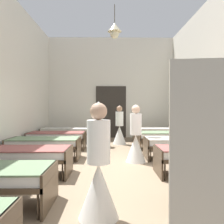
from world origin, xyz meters
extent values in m
cube|color=#8C755B|center=(0.00, 0.00, -0.05)|extent=(6.41, 10.87, 0.10)
cube|color=silver|center=(0.00, 5.24, 2.34)|extent=(6.21, 0.20, 4.67)
cube|color=#2D2823|center=(0.00, 5.12, 1.20)|extent=(1.40, 0.06, 2.40)
cylinder|color=brown|center=(0.09, 1.80, 4.39)|extent=(0.02, 0.02, 0.56)
cone|color=beige|center=(0.09, 1.80, 3.96)|extent=(0.44, 0.44, 0.28)
sphere|color=beige|center=(0.09, 1.80, 3.74)|extent=(0.28, 0.28, 0.28)
cylinder|color=#473828|center=(-0.98, -2.58, 0.17)|extent=(0.03, 0.03, 0.34)
cylinder|color=#473828|center=(-0.98, -1.86, 0.17)|extent=(0.03, 0.03, 0.34)
cube|color=#473828|center=(-0.92, -2.22, 0.29)|extent=(0.04, 0.84, 0.57)
cylinder|color=#473828|center=(0.98, -2.58, 0.17)|extent=(0.03, 0.03, 0.34)
cylinder|color=#473828|center=(0.98, -1.86, 0.17)|extent=(0.03, 0.03, 0.34)
cube|color=#473828|center=(0.92, -2.22, 0.29)|extent=(0.04, 0.84, 0.57)
cylinder|color=#473828|center=(-0.98, -1.10, 0.17)|extent=(0.03, 0.03, 0.34)
cylinder|color=#473828|center=(-0.98, -0.38, 0.17)|extent=(0.03, 0.03, 0.34)
cube|color=#473828|center=(-1.85, -0.74, 0.38)|extent=(1.90, 0.84, 0.07)
cube|color=#473828|center=(-0.92, -0.74, 0.29)|extent=(0.04, 0.84, 0.57)
cube|color=white|center=(-1.85, -0.74, 0.48)|extent=(1.82, 0.78, 0.14)
cube|color=#8C4C47|center=(-1.85, -0.74, 0.56)|extent=(1.86, 0.82, 0.02)
cylinder|color=#473828|center=(0.98, -1.10, 0.17)|extent=(0.03, 0.03, 0.34)
cylinder|color=#473828|center=(0.98, -0.38, 0.17)|extent=(0.03, 0.03, 0.34)
cube|color=#473828|center=(1.85, -0.74, 0.38)|extent=(1.90, 0.84, 0.07)
cube|color=#473828|center=(0.92, -0.74, 0.29)|extent=(0.04, 0.84, 0.57)
cube|color=white|center=(1.85, -0.74, 0.48)|extent=(1.82, 0.78, 0.14)
cube|color=#8C4C47|center=(1.85, -0.74, 0.56)|extent=(1.86, 0.82, 0.02)
cylinder|color=#473828|center=(-2.72, 0.38, 0.17)|extent=(0.03, 0.03, 0.34)
cylinder|color=#473828|center=(-2.72, 1.10, 0.17)|extent=(0.03, 0.03, 0.34)
cylinder|color=#473828|center=(-0.98, 0.38, 0.17)|extent=(0.03, 0.03, 0.34)
cylinder|color=#473828|center=(-0.98, 1.10, 0.17)|extent=(0.03, 0.03, 0.34)
cube|color=#473828|center=(-1.85, 0.74, 0.38)|extent=(1.90, 0.84, 0.07)
cube|color=#473828|center=(-2.78, 0.74, 0.29)|extent=(0.04, 0.84, 0.57)
cube|color=#473828|center=(-0.92, 0.74, 0.29)|extent=(0.04, 0.84, 0.57)
cube|color=white|center=(-1.85, 0.74, 0.48)|extent=(1.82, 0.78, 0.14)
cube|color=slate|center=(-1.85, 0.74, 0.56)|extent=(1.86, 0.82, 0.02)
cylinder|color=#473828|center=(0.98, 0.38, 0.17)|extent=(0.03, 0.03, 0.34)
cylinder|color=#473828|center=(0.98, 1.10, 0.17)|extent=(0.03, 0.03, 0.34)
cylinder|color=#473828|center=(2.72, 0.38, 0.17)|extent=(0.03, 0.03, 0.34)
cylinder|color=#473828|center=(2.72, 1.10, 0.17)|extent=(0.03, 0.03, 0.34)
cube|color=#473828|center=(1.85, 0.74, 0.38)|extent=(1.90, 0.84, 0.07)
cube|color=#473828|center=(0.92, 0.74, 0.29)|extent=(0.04, 0.84, 0.57)
cube|color=#473828|center=(2.78, 0.74, 0.29)|extent=(0.04, 0.84, 0.57)
cube|color=white|center=(1.85, 0.74, 0.48)|extent=(1.82, 0.78, 0.14)
cube|color=beige|center=(1.85, 0.74, 0.56)|extent=(1.86, 0.82, 0.02)
cylinder|color=#473828|center=(-2.72, 1.86, 0.17)|extent=(0.03, 0.03, 0.34)
cylinder|color=#473828|center=(-2.72, 2.58, 0.17)|extent=(0.03, 0.03, 0.34)
cylinder|color=#473828|center=(-0.98, 1.86, 0.17)|extent=(0.03, 0.03, 0.34)
cylinder|color=#473828|center=(-0.98, 2.58, 0.17)|extent=(0.03, 0.03, 0.34)
cube|color=#473828|center=(-1.85, 2.22, 0.38)|extent=(1.90, 0.84, 0.07)
cube|color=#473828|center=(-2.78, 2.22, 0.29)|extent=(0.04, 0.84, 0.57)
cube|color=#473828|center=(-0.92, 2.22, 0.29)|extent=(0.04, 0.84, 0.57)
cube|color=white|center=(-1.85, 2.22, 0.48)|extent=(1.82, 0.78, 0.14)
cube|color=#8C4C47|center=(-1.85, 2.22, 0.56)|extent=(1.86, 0.82, 0.02)
cylinder|color=#473828|center=(0.98, 1.86, 0.17)|extent=(0.03, 0.03, 0.34)
cylinder|color=#473828|center=(0.98, 2.58, 0.17)|extent=(0.03, 0.03, 0.34)
cylinder|color=#473828|center=(2.72, 1.86, 0.17)|extent=(0.03, 0.03, 0.34)
cylinder|color=#473828|center=(2.72, 2.58, 0.17)|extent=(0.03, 0.03, 0.34)
cube|color=#473828|center=(1.85, 2.22, 0.38)|extent=(1.90, 0.84, 0.07)
cube|color=#473828|center=(0.92, 2.22, 0.29)|extent=(0.04, 0.84, 0.57)
cube|color=#473828|center=(2.78, 2.22, 0.29)|extent=(0.04, 0.84, 0.57)
cube|color=white|center=(1.85, 2.22, 0.48)|extent=(1.82, 0.78, 0.14)
cube|color=slate|center=(1.85, 2.22, 0.56)|extent=(1.86, 0.82, 0.02)
cylinder|color=#473828|center=(-2.72, 3.34, 0.17)|extent=(0.03, 0.03, 0.34)
cylinder|color=#473828|center=(-2.72, 4.06, 0.17)|extent=(0.03, 0.03, 0.34)
cylinder|color=#473828|center=(-0.98, 3.34, 0.17)|extent=(0.03, 0.03, 0.34)
cylinder|color=#473828|center=(-0.98, 4.06, 0.17)|extent=(0.03, 0.03, 0.34)
cube|color=#473828|center=(-1.85, 3.70, 0.38)|extent=(1.90, 0.84, 0.07)
cube|color=#473828|center=(-2.78, 3.70, 0.29)|extent=(0.04, 0.84, 0.57)
cube|color=#473828|center=(-0.92, 3.70, 0.29)|extent=(0.04, 0.84, 0.57)
cube|color=silver|center=(-1.85, 3.70, 0.48)|extent=(1.82, 0.78, 0.14)
cube|color=beige|center=(-1.85, 3.70, 0.56)|extent=(1.86, 0.82, 0.02)
cylinder|color=#473828|center=(0.98, 3.34, 0.17)|extent=(0.03, 0.03, 0.34)
cylinder|color=#473828|center=(0.98, 4.06, 0.17)|extent=(0.03, 0.03, 0.34)
cylinder|color=#473828|center=(2.72, 3.34, 0.17)|extent=(0.03, 0.03, 0.34)
cylinder|color=#473828|center=(2.72, 4.06, 0.17)|extent=(0.03, 0.03, 0.34)
cube|color=#473828|center=(1.85, 3.70, 0.38)|extent=(1.90, 0.84, 0.07)
cube|color=#473828|center=(0.92, 3.70, 0.29)|extent=(0.04, 0.84, 0.57)
cube|color=#473828|center=(2.78, 3.70, 0.29)|extent=(0.04, 0.84, 0.57)
cube|color=silver|center=(1.85, 3.70, 0.48)|extent=(1.82, 0.78, 0.14)
cube|color=beige|center=(1.85, 3.70, 0.56)|extent=(1.86, 0.82, 0.02)
cone|color=white|center=(0.31, 3.23, 0.35)|extent=(0.52, 0.52, 0.70)
cylinder|color=white|center=(0.31, 3.23, 0.97)|extent=(0.30, 0.30, 0.55)
sphere|color=#A87A5B|center=(0.31, 3.23, 1.36)|extent=(0.22, 0.22, 0.22)
cone|color=white|center=(0.31, 3.23, 1.44)|extent=(0.18, 0.18, 0.10)
cone|color=white|center=(0.60, 0.41, 0.35)|extent=(0.52, 0.52, 0.70)
cylinder|color=white|center=(0.60, 0.41, 0.97)|extent=(0.30, 0.30, 0.55)
sphere|color=beige|center=(0.60, 0.41, 1.36)|extent=(0.22, 0.22, 0.22)
cone|color=white|center=(0.60, 0.41, 1.44)|extent=(0.18, 0.18, 0.10)
cone|color=white|center=(-0.23, -2.53, 0.35)|extent=(0.52, 0.52, 0.70)
cylinder|color=white|center=(-0.23, -2.53, 0.97)|extent=(0.30, 0.30, 0.55)
sphere|color=tan|center=(-0.23, -2.53, 1.36)|extent=(0.22, 0.22, 0.22)
cone|color=white|center=(-0.23, -2.53, 1.44)|extent=(0.18, 0.18, 0.10)
cylinder|color=brown|center=(-0.35, 2.59, 0.15)|extent=(0.41, 0.41, 0.31)
cylinder|color=brown|center=(-0.35, 2.59, 0.41)|extent=(0.06, 0.06, 0.20)
cone|color=#3D7A42|center=(-0.35, 2.59, 0.82)|extent=(0.62, 0.62, 0.62)
cube|color=#BCB29E|center=(0.48, -4.04, 0.85)|extent=(0.42, 0.09, 1.70)
camera|label=1|loc=(-0.09, -5.38, 1.41)|focal=36.04mm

